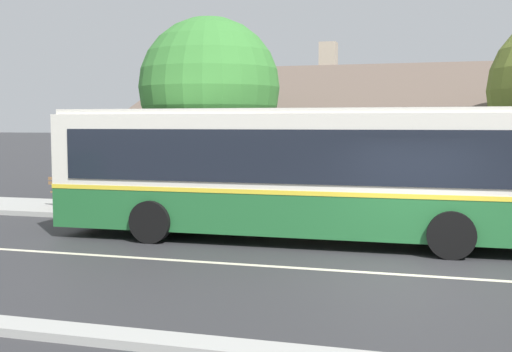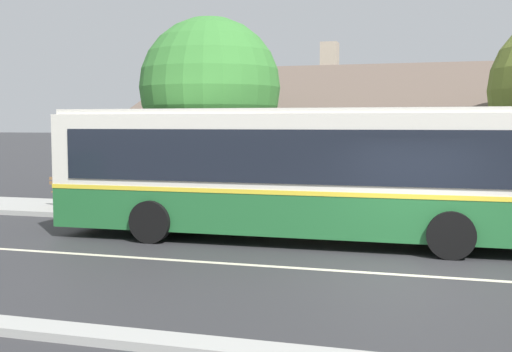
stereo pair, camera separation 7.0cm
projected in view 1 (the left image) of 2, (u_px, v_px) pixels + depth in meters
ground_plane at (409, 275)px, 11.81m from camera, size 300.00×300.00×0.00m
sidewalk_far at (419, 223)px, 17.56m from camera, size 60.00×3.00×0.15m
lane_divider_stripe at (409, 275)px, 11.81m from camera, size 60.00×0.16×0.01m
community_building at (508, 151)px, 24.15m from camera, size 26.27×10.37×6.15m
transit_bus at (295, 170)px, 15.23m from camera, size 11.62×2.88×3.13m
bench_by_building at (78, 193)px, 20.36m from camera, size 1.80×0.51×0.94m
street_tree_secondary at (209, 88)px, 19.40m from camera, size 4.25×4.25×5.99m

